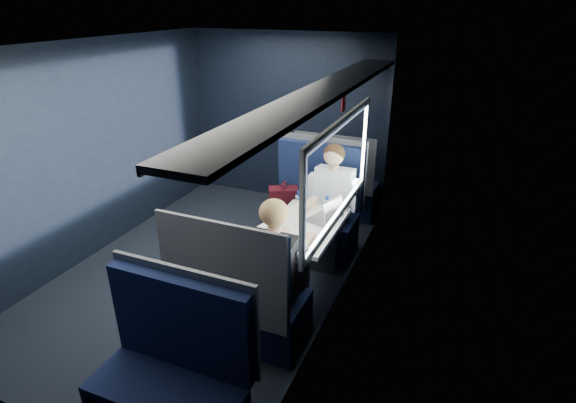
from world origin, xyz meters
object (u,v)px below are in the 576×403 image
at_px(table, 301,232).
at_px(seat_row_front, 337,187).
at_px(seat_bay_near, 312,214).
at_px(woman, 277,265).
at_px(bottle_small, 327,208).
at_px(man, 331,199).
at_px(seat_row_back, 173,384).
at_px(cup, 345,207).
at_px(seat_bay_far, 241,301).
at_px(laptop, 327,215).

xyz_separation_m(table, seat_row_front, (-0.18, 1.80, -0.25)).
height_order(seat_bay_near, woman, woman).
distance_m(table, bottle_small, 0.34).
height_order(seat_row_front, man, man).
xyz_separation_m(seat_row_back, man, (0.25, 2.50, 0.31)).
bearing_deg(man, bottle_small, -77.56).
bearing_deg(seat_bay_near, cup, -41.21).
relative_size(seat_row_front, bottle_small, 5.27).
relative_size(seat_bay_near, cup, 13.66).
xyz_separation_m(seat_bay_far, laptop, (0.38, 1.04, 0.39)).
bearing_deg(table, cup, 55.93).
height_order(seat_row_front, seat_row_back, same).
relative_size(seat_bay_near, bottle_small, 5.72).
xyz_separation_m(seat_bay_near, man, (0.27, -0.18, 0.30)).
xyz_separation_m(seat_row_back, bottle_small, (0.35, 2.04, 0.43)).
bearing_deg(laptop, cup, 70.65).
height_order(seat_row_back, man, man).
bearing_deg(woman, table, 95.45).
bearing_deg(bottle_small, laptop, -67.32).
height_order(table, bottle_small, bottle_small).
xyz_separation_m(man, laptop, (0.13, -0.53, 0.08)).
xyz_separation_m(seat_row_back, laptop, (0.38, 1.96, 0.39)).
bearing_deg(bottle_small, seat_row_back, -99.78).
height_order(seat_bay_far, man, man).
relative_size(seat_row_front, cup, 12.58).
distance_m(man, laptop, 0.56).
height_order(seat_bay_far, seat_row_back, seat_bay_far).
distance_m(seat_row_front, man, 1.17).
xyz_separation_m(man, cup, (0.23, -0.26, 0.07)).
xyz_separation_m(table, laptop, (0.20, 0.16, 0.14)).
bearing_deg(cup, seat_bay_near, 138.79).
relative_size(table, woman, 0.76).
bearing_deg(seat_row_front, cup, -70.51).
distance_m(seat_bay_far, laptop, 1.17).
distance_m(seat_row_back, laptop, 2.04).
xyz_separation_m(seat_bay_far, bottle_small, (0.35, 1.12, 0.42)).
distance_m(laptop, bottle_small, 0.09).
xyz_separation_m(seat_bay_near, woman, (0.27, -1.58, 0.31)).
bearing_deg(seat_row_back, table, 84.20).
distance_m(seat_row_front, bottle_small, 1.65).
bearing_deg(woman, laptop, 81.32).
relative_size(seat_row_back, cup, 12.58).
relative_size(seat_bay_far, bottle_small, 5.72).
bearing_deg(seat_bay_near, man, -33.41).
xyz_separation_m(table, cup, (0.30, 0.44, 0.12)).
bearing_deg(seat_bay_far, seat_bay_near, 90.50).
distance_m(seat_row_front, woman, 2.54).
xyz_separation_m(laptop, cup, (0.10, 0.28, -0.02)).
height_order(seat_row_front, woman, woman).
bearing_deg(laptop, seat_bay_near, 119.31).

